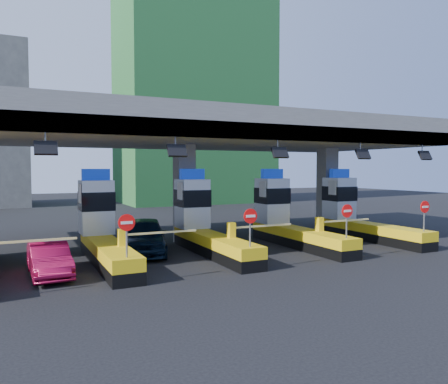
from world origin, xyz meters
name	(u,v)px	position (x,y,z in m)	size (l,w,h in m)	color
ground	(205,252)	(0.00, 0.00, 0.00)	(120.00, 120.00, 0.00)	black
toll_canopy	(185,133)	(0.00, 2.87, 6.13)	(28.00, 12.09, 7.00)	slate
toll_lane_left	(102,229)	(-5.00, 0.28, 1.40)	(4.43, 8.00, 4.16)	black
toll_lane_center	(203,223)	(0.00, 0.28, 1.40)	(4.43, 8.00, 4.16)	black
toll_lane_right	(286,219)	(5.00, 0.28, 1.40)	(4.43, 8.00, 4.16)	black
toll_lane_far_right	(356,215)	(10.00, 0.28, 1.40)	(4.43, 8.00, 4.16)	black
bg_building_scaffold	(193,91)	(12.00, 32.00, 14.00)	(18.00, 12.00, 28.00)	#1E5926
van	(144,236)	(-2.90, 0.81, 0.88)	(2.08, 5.18, 1.76)	black
red_car	(49,259)	(-7.41, -1.99, 0.65)	(1.38, 3.96, 1.31)	maroon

